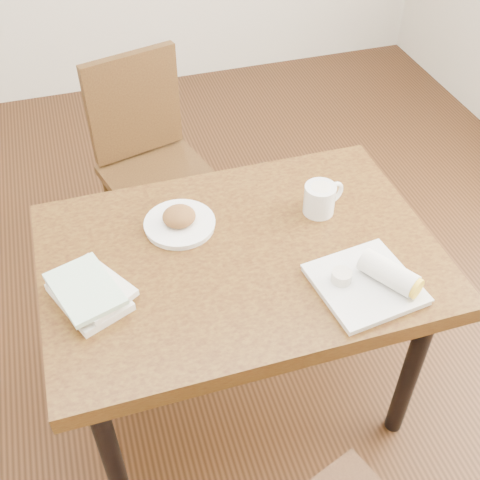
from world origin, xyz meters
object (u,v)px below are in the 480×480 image
object	(u,v)px
coffee_mug	(321,198)
plate_burrito	(373,281)
book_stack	(89,292)
plate_scone	(180,221)
chair_far	(150,154)
table	(240,271)

from	to	relation	value
coffee_mug	plate_burrito	size ratio (longest dim) A/B	0.49
plate_burrito	book_stack	size ratio (longest dim) A/B	1.09
plate_scone	plate_burrito	size ratio (longest dim) A/B	0.75
chair_far	plate_scone	distance (m)	0.74
table	plate_scone	world-z (taller)	plate_scone
table	plate_burrito	xyz separation A→B (m)	(0.32, -0.25, 0.11)
coffee_mug	plate_burrito	xyz separation A→B (m)	(0.01, -0.36, -0.03)
table	coffee_mug	bearing A→B (deg)	19.49
plate_burrito	book_stack	bearing A→B (deg)	166.08
plate_scone	table	bearing A→B (deg)	-48.28
chair_far	book_stack	size ratio (longest dim) A/B	3.42
plate_burrito	chair_far	bearing A→B (deg)	111.79
table	book_stack	world-z (taller)	book_stack
plate_scone	book_stack	size ratio (longest dim) A/B	0.81
book_stack	plate_burrito	bearing A→B (deg)	-13.92
plate_scone	chair_far	bearing A→B (deg)	88.54
plate_scone	book_stack	bearing A→B (deg)	-144.03
chair_far	book_stack	distance (m)	1.01
chair_far	plate_burrito	bearing A→B (deg)	-68.21
table	book_stack	xyz separation A→B (m)	(-0.46, -0.06, 0.11)
table	book_stack	size ratio (longest dim) A/B	4.28
chair_far	book_stack	xyz separation A→B (m)	(-0.33, -0.93, 0.23)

